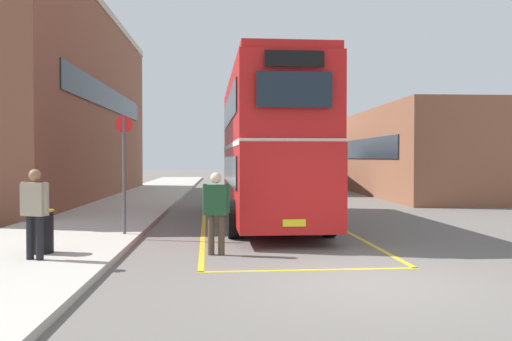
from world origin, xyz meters
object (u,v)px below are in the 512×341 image
object	(u,v)px
pedestrian_boarding	(216,207)
bus_stop_sign	(124,164)
single_deck_bus	(299,165)
double_decker_bus	(267,144)
pedestrian_waiting_near	(35,207)
litter_bin	(42,231)

from	to	relation	value
pedestrian_boarding	bus_stop_sign	xyz separation A→B (m)	(-2.38, 2.40, 0.90)
single_deck_bus	bus_stop_sign	size ratio (longest dim) A/B	2.82
double_decker_bus	bus_stop_sign	size ratio (longest dim) A/B	3.62
double_decker_bus	pedestrian_waiting_near	distance (m)	8.61
pedestrian_waiting_near	double_decker_bus	bearing A→B (deg)	53.97
single_deck_bus	litter_bin	bearing A→B (deg)	-110.93
pedestrian_waiting_near	litter_bin	distance (m)	0.92
single_deck_bus	pedestrian_boarding	xyz separation A→B (m)	(-4.78, -21.43, -0.60)
pedestrian_boarding	litter_bin	distance (m)	3.59
double_decker_bus	pedestrian_waiting_near	world-z (taller)	double_decker_bus
pedestrian_boarding	litter_bin	world-z (taller)	pedestrian_boarding
litter_bin	bus_stop_sign	bearing A→B (deg)	66.88
single_deck_bus	pedestrian_boarding	world-z (taller)	single_deck_bus
litter_bin	double_decker_bus	bearing A→B (deg)	50.24
litter_bin	pedestrian_waiting_near	bearing A→B (deg)	-81.08
single_deck_bus	pedestrian_waiting_near	distance (m)	23.95
litter_bin	pedestrian_boarding	bearing A→B (deg)	5.45
litter_bin	single_deck_bus	bearing A→B (deg)	69.07
double_decker_bus	litter_bin	size ratio (longest dim) A/B	12.35
pedestrian_waiting_near	litter_bin	bearing A→B (deg)	98.92
bus_stop_sign	pedestrian_waiting_near	bearing A→B (deg)	-106.94
pedestrian_boarding	bus_stop_sign	world-z (taller)	bus_stop_sign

